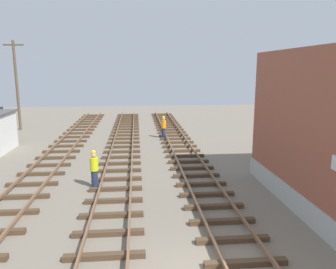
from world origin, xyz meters
TOP-DOWN VIEW (x-y plane):
  - utility_pole_far at (-12.71, 24.31)m, footprint 1.80×0.24m
  - track_worker_foreground at (-3.79, 7.83)m, footprint 0.40×0.40m
  - track_worker_distant at (0.54, 19.19)m, footprint 0.40×0.40m

SIDE VIEW (x-z plane):
  - track_worker_foreground at x=-3.79m, z-range -0.01..1.86m
  - track_worker_distant at x=0.54m, z-range -0.01..1.86m
  - utility_pole_far at x=-12.71m, z-range 0.19..8.42m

